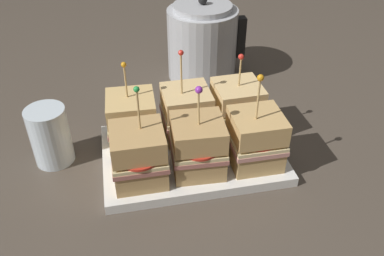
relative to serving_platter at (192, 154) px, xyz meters
The scene contains 10 objects.
ground_plane 0.01m from the serving_platter, ahead, with size 6.00×6.00×0.00m, color #4C4238.
serving_platter is the anchor object (origin of this frame).
sandwich_front_left 0.12m from the serving_platter, 151.82° to the right, with size 0.09×0.09×0.17m.
sandwich_front_center 0.07m from the serving_platter, 87.46° to the right, with size 0.09×0.09×0.16m.
sandwich_front_right 0.12m from the serving_platter, 26.65° to the right, with size 0.09×0.09×0.17m.
sandwich_back_left 0.12m from the serving_platter, 154.63° to the left, with size 0.09×0.09×0.16m.
sandwich_back_center 0.08m from the serving_platter, 93.07° to the left, with size 0.09×0.09×0.18m.
sandwich_back_right 0.12m from the serving_platter, 27.85° to the left, with size 0.09×0.09×0.16m.
kettle_steel 0.33m from the serving_platter, 74.04° to the left, with size 0.18×0.16×0.19m.
drinking_glass 0.25m from the serving_platter, 169.27° to the left, with size 0.07×0.07×0.11m.
Camera 1 is at (-0.11, -0.56, 0.48)m, focal length 38.00 mm.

